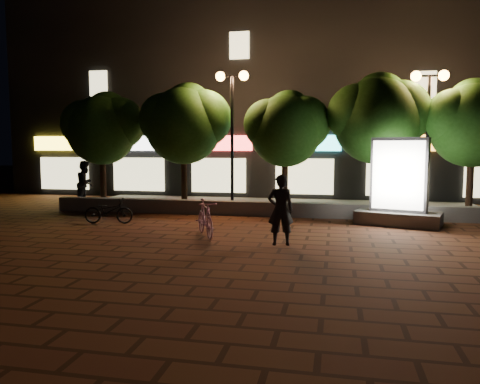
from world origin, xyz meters
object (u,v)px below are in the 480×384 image
(tree_mid, at_px, (287,126))
(scooter_parked, at_px, (108,211))
(tree_left, at_px, (185,121))
(tree_far_right, at_px, (474,120))
(tree_right, at_px, (379,115))
(scooter_pink, at_px, (205,218))
(rider, at_px, (281,210))
(street_lamp_left, at_px, (232,104))
(pedestrian, at_px, (85,183))
(ad_kiosk, at_px, (399,190))
(tree_far_left, at_px, (103,126))
(street_lamp_right, at_px, (429,105))

(tree_mid, height_order, scooter_parked, tree_mid)
(tree_left, bearing_deg, tree_far_right, -0.00)
(tree_left, bearing_deg, scooter_parked, -106.94)
(tree_far_right, bearing_deg, tree_right, 180.00)
(tree_mid, bearing_deg, scooter_pink, -106.20)
(rider, bearing_deg, street_lamp_left, -79.71)
(street_lamp_left, distance_m, pedestrian, 6.69)
(scooter_pink, distance_m, scooter_parked, 3.92)
(street_lamp_left, bearing_deg, ad_kiosk, -20.51)
(street_lamp_left, xyz_separation_m, ad_kiosk, (5.84, -2.18, -2.93))
(tree_far_right, xyz_separation_m, ad_kiosk, (-2.72, -2.45, -2.27))
(scooter_pink, xyz_separation_m, rider, (2.13, -0.64, 0.37))
(tree_right, xyz_separation_m, rider, (-2.79, -6.20, -2.68))
(tree_far_left, xyz_separation_m, pedestrian, (-0.49, -0.68, -2.31))
(tree_left, height_order, scooter_pink, tree_left)
(tree_left, bearing_deg, rider, -53.96)
(scooter_pink, distance_m, pedestrian, 8.04)
(street_lamp_right, height_order, pedestrian, street_lamp_right)
(street_lamp_right, distance_m, ad_kiosk, 3.73)
(tree_mid, distance_m, street_lamp_left, 2.22)
(tree_far_left, relative_size, ad_kiosk, 1.67)
(tree_far_left, xyz_separation_m, tree_mid, (7.50, -0.00, -0.08))
(tree_left, relative_size, street_lamp_left, 0.94)
(tree_left, xyz_separation_m, ad_kiosk, (7.78, -2.45, -2.34))
(pedestrian, bearing_deg, tree_right, -93.03)
(tree_mid, xyz_separation_m, street_lamp_left, (-2.05, -0.26, 0.81))
(ad_kiosk, xyz_separation_m, pedestrian, (-11.78, 1.76, -0.12))
(tree_far_left, relative_size, street_lamp_left, 0.89)
(tree_right, distance_m, street_lamp_right, 1.70)
(tree_far_right, xyz_separation_m, street_lamp_right, (-1.55, -0.26, 0.53))
(tree_mid, height_order, tree_right, tree_right)
(tree_far_left, distance_m, ad_kiosk, 11.75)
(ad_kiosk, height_order, pedestrian, ad_kiosk)
(scooter_pink, relative_size, scooter_parked, 1.09)
(rider, relative_size, scooter_parked, 1.14)
(tree_mid, distance_m, pedestrian, 8.33)
(rider, bearing_deg, scooter_parked, -33.26)
(tree_far_left, bearing_deg, tree_left, 0.00)
(ad_kiosk, bearing_deg, street_lamp_left, 159.49)
(tree_left, relative_size, tree_far_right, 1.03)
(tree_left, xyz_separation_m, tree_mid, (4.00, -0.00, -0.23))
(scooter_pink, height_order, rider, rider)
(ad_kiosk, bearing_deg, rider, -131.16)
(tree_far_left, relative_size, tree_mid, 1.03)
(tree_right, bearing_deg, tree_mid, -180.00)
(street_lamp_left, relative_size, scooter_parked, 3.32)
(scooter_parked, bearing_deg, tree_left, -25.78)
(tree_far_right, height_order, pedestrian, tree_far_right)
(tree_far_right, height_order, street_lamp_left, street_lamp_left)
(tree_mid, bearing_deg, tree_far_left, 180.00)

